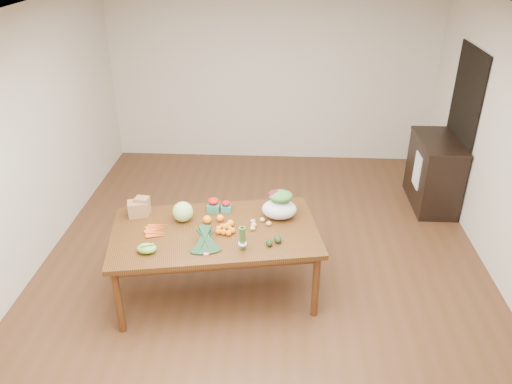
# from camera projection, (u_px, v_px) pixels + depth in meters

# --- Properties ---
(floor) EXTENTS (6.00, 6.00, 0.00)m
(floor) POSITION_uv_depth(u_px,v_px,m) (263.00, 263.00, 5.65)
(floor) COLOR #54301C
(floor) RESTS_ON ground
(ceiling) EXTENTS (5.00, 6.00, 0.02)m
(ceiling) POSITION_uv_depth(u_px,v_px,m) (265.00, 13.00, 4.38)
(ceiling) COLOR white
(ceiling) RESTS_ON room_walls
(room_walls) EXTENTS (5.02, 6.02, 2.70)m
(room_walls) POSITION_uv_depth(u_px,v_px,m) (264.00, 154.00, 5.02)
(room_walls) COLOR beige
(room_walls) RESTS_ON floor
(dining_table) EXTENTS (2.17, 1.45, 0.75)m
(dining_table) POSITION_uv_depth(u_px,v_px,m) (216.00, 261.00, 5.06)
(dining_table) COLOR #513013
(dining_table) RESTS_ON floor
(doorway_dark) EXTENTS (0.02, 1.00, 2.10)m
(doorway_dark) POSITION_uv_depth(u_px,v_px,m) (460.00, 130.00, 6.45)
(doorway_dark) COLOR black
(doorway_dark) RESTS_ON floor
(cabinet) EXTENTS (0.52, 1.02, 0.94)m
(cabinet) POSITION_uv_depth(u_px,v_px,m) (434.00, 173.00, 6.66)
(cabinet) COLOR black
(cabinet) RESTS_ON floor
(dish_towel) EXTENTS (0.02, 0.28, 0.45)m
(dish_towel) POSITION_uv_depth(u_px,v_px,m) (417.00, 170.00, 6.53)
(dish_towel) COLOR white
(dish_towel) RESTS_ON cabinet
(paper_bag) EXTENTS (0.30, 0.27, 0.19)m
(paper_bag) POSITION_uv_depth(u_px,v_px,m) (138.00, 207.00, 5.09)
(paper_bag) COLOR olive
(paper_bag) RESTS_ON dining_table
(cabbage) EXTENTS (0.21, 0.21, 0.21)m
(cabbage) POSITION_uv_depth(u_px,v_px,m) (183.00, 212.00, 4.99)
(cabbage) COLOR #9AC371
(cabbage) RESTS_ON dining_table
(strawberry_basket_a) EXTENTS (0.15, 0.15, 0.12)m
(strawberry_basket_a) POSITION_uv_depth(u_px,v_px,m) (214.00, 206.00, 5.19)
(strawberry_basket_a) COLOR red
(strawberry_basket_a) RESTS_ON dining_table
(strawberry_basket_b) EXTENTS (0.12, 0.12, 0.09)m
(strawberry_basket_b) POSITION_uv_depth(u_px,v_px,m) (226.00, 207.00, 5.19)
(strawberry_basket_b) COLOR red
(strawberry_basket_b) RESTS_ON dining_table
(orange_a) EXTENTS (0.09, 0.09, 0.09)m
(orange_a) POSITION_uv_depth(u_px,v_px,m) (207.00, 220.00, 4.97)
(orange_a) COLOR orange
(orange_a) RESTS_ON dining_table
(orange_b) EXTENTS (0.07, 0.07, 0.07)m
(orange_b) POSITION_uv_depth(u_px,v_px,m) (220.00, 218.00, 5.01)
(orange_b) COLOR orange
(orange_b) RESTS_ON dining_table
(orange_c) EXTENTS (0.07, 0.07, 0.07)m
(orange_c) POSITION_uv_depth(u_px,v_px,m) (230.00, 223.00, 4.93)
(orange_c) COLOR orange
(orange_c) RESTS_ON dining_table
(mandarin_cluster) EXTENTS (0.21, 0.21, 0.10)m
(mandarin_cluster) POSITION_uv_depth(u_px,v_px,m) (225.00, 228.00, 4.83)
(mandarin_cluster) COLOR orange
(mandarin_cluster) RESTS_ON dining_table
(carrots) EXTENTS (0.26, 0.28, 0.03)m
(carrots) POSITION_uv_depth(u_px,v_px,m) (155.00, 231.00, 4.85)
(carrots) COLOR #E74F13
(carrots) RESTS_ON dining_table
(snap_pea_bag) EXTENTS (0.18, 0.14, 0.08)m
(snap_pea_bag) POSITION_uv_depth(u_px,v_px,m) (147.00, 248.00, 4.53)
(snap_pea_bag) COLOR #74B23C
(snap_pea_bag) RESTS_ON dining_table
(kale_bunch) EXTENTS (0.39, 0.45, 0.16)m
(kale_bunch) POSITION_uv_depth(u_px,v_px,m) (205.00, 242.00, 4.56)
(kale_bunch) COLOR black
(kale_bunch) RESTS_ON dining_table
(asparagus_bundle) EXTENTS (0.10, 0.13, 0.26)m
(asparagus_bundle) POSITION_uv_depth(u_px,v_px,m) (242.00, 238.00, 4.53)
(asparagus_bundle) COLOR #567937
(asparagus_bundle) RESTS_ON dining_table
(potato_a) EXTENTS (0.06, 0.05, 0.05)m
(potato_a) POSITION_uv_depth(u_px,v_px,m) (254.00, 225.00, 4.92)
(potato_a) COLOR tan
(potato_a) RESTS_ON dining_table
(potato_b) EXTENTS (0.05, 0.05, 0.04)m
(potato_b) POSITION_uv_depth(u_px,v_px,m) (253.00, 228.00, 4.87)
(potato_b) COLOR tan
(potato_b) RESTS_ON dining_table
(potato_c) EXTENTS (0.05, 0.05, 0.04)m
(potato_c) POSITION_uv_depth(u_px,v_px,m) (262.00, 220.00, 5.01)
(potato_c) COLOR #D7C37C
(potato_c) RESTS_ON dining_table
(potato_d) EXTENTS (0.05, 0.05, 0.04)m
(potato_d) POSITION_uv_depth(u_px,v_px,m) (253.00, 221.00, 4.98)
(potato_d) COLOR #CCB976
(potato_d) RESTS_ON dining_table
(potato_e) EXTENTS (0.05, 0.05, 0.05)m
(potato_e) POSITION_uv_depth(u_px,v_px,m) (269.00, 224.00, 4.94)
(potato_e) COLOR tan
(potato_e) RESTS_ON dining_table
(avocado_a) EXTENTS (0.08, 0.10, 0.06)m
(avocado_a) POSITION_uv_depth(u_px,v_px,m) (269.00, 243.00, 4.63)
(avocado_a) COLOR black
(avocado_a) RESTS_ON dining_table
(avocado_b) EXTENTS (0.09, 0.12, 0.07)m
(avocado_b) POSITION_uv_depth(u_px,v_px,m) (278.00, 239.00, 4.68)
(avocado_b) COLOR black
(avocado_b) RESTS_ON dining_table
(salad_bag) EXTENTS (0.39, 0.32, 0.27)m
(salad_bag) POSITION_uv_depth(u_px,v_px,m) (279.00, 206.00, 5.02)
(salad_bag) COLOR silver
(salad_bag) RESTS_ON dining_table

